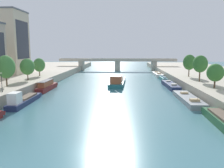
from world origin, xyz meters
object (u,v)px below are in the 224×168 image
(moored_boat_left_far, at_px, (24,100))
(lamppost_left_bank, at_px, (2,81))
(tree_right_by_lamp, at_px, (200,64))
(moored_boat_left_gap_after, at_px, (47,86))
(bridge_far, at_px, (117,63))
(moored_boat_right_end, at_px, (163,79))
(tree_right_midway, at_px, (215,73))
(tree_left_end_of_row, at_px, (27,67))
(tree_right_distant, at_px, (189,62))
(tree_left_by_lamp, at_px, (6,67))
(moored_boat_right_near, at_px, (188,99))
(moored_boat_right_gap_after, at_px, (170,85))
(tree_left_far, at_px, (39,65))
(moored_boat_right_upstream, at_px, (157,74))
(barge_midriver, at_px, (117,81))

(moored_boat_left_far, distance_m, lamppost_left_bank, 5.86)
(moored_boat_left_far, relative_size, tree_right_by_lamp, 2.05)
(moored_boat_left_gap_after, height_order, bridge_far, bridge_far)
(moored_boat_right_end, bearing_deg, tree_right_midway, -79.43)
(tree_left_end_of_row, xyz_separation_m, tree_right_distant, (48.83, 11.83, 0.76))
(tree_left_by_lamp, relative_size, tree_left_end_of_row, 1.18)
(moored_boat_left_gap_after, distance_m, lamppost_left_bank, 17.72)
(tree_right_by_lamp, bearing_deg, moored_boat_right_end, 106.49)
(moored_boat_right_end, relative_size, lamppost_left_bank, 2.62)
(moored_boat_right_near, height_order, moored_boat_right_end, moored_boat_right_end)
(moored_boat_left_far, height_order, tree_left_end_of_row, tree_left_end_of_row)
(tree_left_by_lamp, bearing_deg, moored_boat_right_end, 36.72)
(moored_boat_left_far, distance_m, moored_boat_left_gap_after, 16.82)
(moored_boat_right_gap_after, relative_size, tree_left_far, 2.79)
(lamppost_left_bank, bearing_deg, tree_left_far, 95.68)
(moored_boat_right_upstream, distance_m, lamppost_left_bank, 67.80)
(barge_midriver, relative_size, moored_boat_right_near, 1.31)
(barge_midriver, xyz_separation_m, moored_boat_right_end, (16.71, 11.18, -0.40))
(moored_boat_left_gap_after, xyz_separation_m, bridge_far, (18.27, 63.36, 3.06))
(moored_boat_left_far, distance_m, moored_boat_right_gap_after, 42.20)
(tree_left_by_lamp, relative_size, tree_left_far, 1.24)
(moored_boat_left_gap_after, distance_m, bridge_far, 66.02)
(moored_boat_right_upstream, xyz_separation_m, tree_left_far, (-42.95, -25.00, 5.60))
(moored_boat_left_gap_after, xyz_separation_m, tree_left_by_lamp, (-6.67, -9.15, 6.03))
(moored_boat_left_gap_after, distance_m, tree_right_by_lamp, 43.09)
(tree_left_by_lamp, relative_size, lamppost_left_bank, 1.80)
(moored_boat_right_end, bearing_deg, moored_boat_left_far, -131.87)
(tree_right_by_lamp, bearing_deg, tree_left_by_lamp, -167.76)
(moored_boat_right_gap_after, relative_size, tree_left_by_lamp, 2.25)
(moored_boat_right_near, height_order, bridge_far, bridge_far)
(moored_boat_right_end, distance_m, tree_right_distant, 13.49)
(moored_boat_right_end, xyz_separation_m, tree_right_by_lamp, (6.32, -21.35, 6.78))
(barge_midriver, bearing_deg, moored_boat_right_upstream, 57.06)
(barge_midriver, bearing_deg, tree_right_distant, 3.65)
(moored_boat_right_near, bearing_deg, moored_boat_right_upstream, 89.31)
(moored_boat_right_near, bearing_deg, tree_right_distant, 74.37)
(moored_boat_right_near, distance_m, tree_left_by_lamp, 43.07)
(moored_boat_left_gap_after, distance_m, moored_boat_right_end, 42.91)
(moored_boat_right_near, height_order, tree_left_far, tree_left_far)
(moored_boat_right_gap_after, bearing_deg, barge_midriver, 162.78)
(barge_midriver, height_order, tree_left_end_of_row, tree_left_end_of_row)
(tree_left_far, relative_size, tree_right_by_lamp, 0.83)
(moored_boat_right_upstream, relative_size, bridge_far, 0.24)
(tree_right_distant, bearing_deg, tree_left_far, -179.32)
(tree_right_by_lamp, xyz_separation_m, lamppost_left_bank, (-46.26, -18.49, -2.57))
(barge_midriver, xyz_separation_m, tree_left_by_lamp, (-26.24, -20.87, 6.19))
(moored_boat_right_gap_after, relative_size, tree_right_distant, 2.32)
(moored_boat_right_gap_after, bearing_deg, tree_left_far, 172.05)
(tree_right_midway, bearing_deg, tree_right_by_lamp, 88.80)
(tree_right_midway, xyz_separation_m, bridge_far, (-24.10, 73.08, -1.87))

